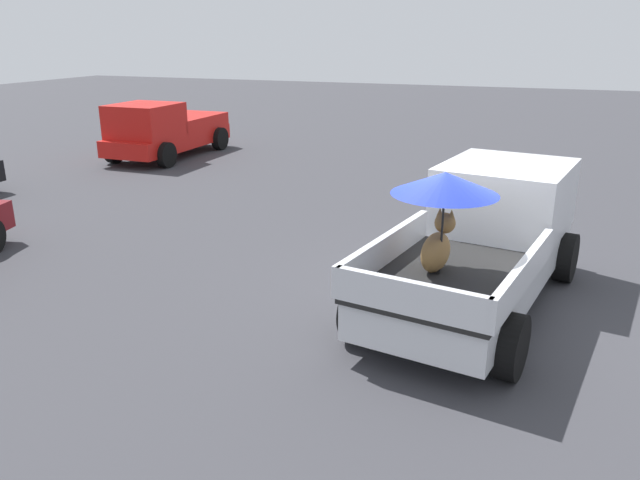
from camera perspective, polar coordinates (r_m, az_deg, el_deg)
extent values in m
plane|color=#38383D|center=(9.58, 13.72, -5.87)|extent=(80.00, 80.00, 0.00)
cylinder|color=black|center=(11.27, 11.79, 0.18)|extent=(0.84, 0.41, 0.80)
cylinder|color=black|center=(10.86, 21.58, -1.48)|extent=(0.84, 0.41, 0.80)
cylinder|color=black|center=(8.24, 3.70, -6.42)|extent=(0.84, 0.41, 0.80)
cylinder|color=black|center=(7.67, 17.05, -9.29)|extent=(0.84, 0.41, 0.80)
cube|color=silver|center=(9.37, 13.98, -2.69)|extent=(5.23, 2.61, 0.50)
cube|color=silver|center=(10.43, 16.59, 3.81)|extent=(2.38, 2.18, 1.08)
cube|color=#4C606B|center=(11.34, 17.96, 5.85)|extent=(0.35, 1.71, 0.64)
cube|color=black|center=(8.24, 11.77, -3.40)|extent=(3.07, 2.28, 0.06)
cube|color=silver|center=(8.47, 6.00, -0.83)|extent=(2.78, 0.57, 0.40)
cube|color=silver|center=(7.94, 18.15, -3.03)|extent=(2.78, 0.57, 0.40)
cube|color=silver|center=(6.98, 8.22, -5.27)|extent=(0.41, 1.83, 0.40)
ellipsoid|color=olive|center=(8.26, 10.54, -1.11)|extent=(0.72, 0.43, 0.52)
sphere|color=olive|center=(8.43, 11.38, 1.54)|extent=(0.32, 0.32, 0.28)
cone|color=olive|center=(8.42, 10.93, 2.53)|extent=(0.10, 0.10, 0.12)
cone|color=olive|center=(8.37, 11.95, 2.37)|extent=(0.10, 0.10, 0.12)
cylinder|color=black|center=(8.07, 11.09, 0.59)|extent=(0.03, 0.03, 1.11)
cone|color=#1E33B7|center=(7.90, 11.38, 5.12)|extent=(1.56, 1.56, 0.28)
cylinder|color=black|center=(19.31, -13.90, 7.57)|extent=(0.76, 0.26, 0.76)
cylinder|color=black|center=(20.45, -18.33, 7.76)|extent=(0.76, 0.26, 0.76)
cylinder|color=black|center=(21.97, -9.15, 9.15)|extent=(0.76, 0.26, 0.76)
cylinder|color=black|center=(22.97, -13.32, 9.29)|extent=(0.76, 0.26, 0.76)
cube|color=red|center=(21.11, -13.62, 8.96)|extent=(4.81, 1.82, 0.50)
cube|color=red|center=(20.04, -15.73, 10.48)|extent=(1.91, 1.81, 1.00)
cube|color=red|center=(21.87, -12.22, 10.57)|extent=(2.71, 1.81, 0.40)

